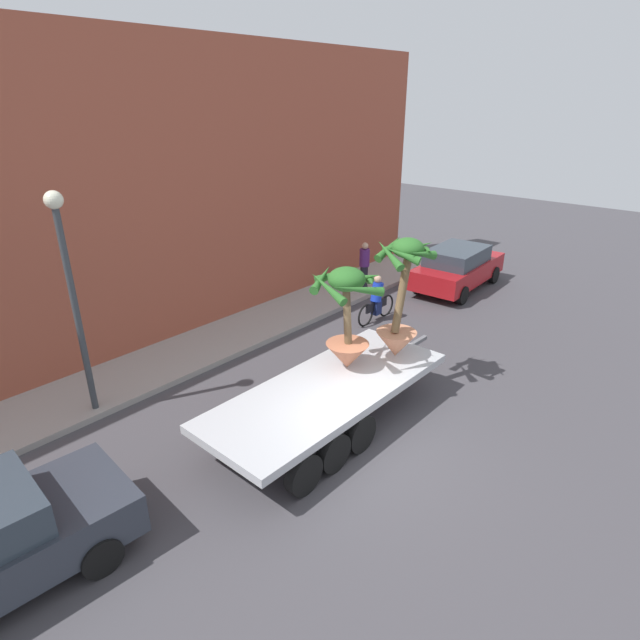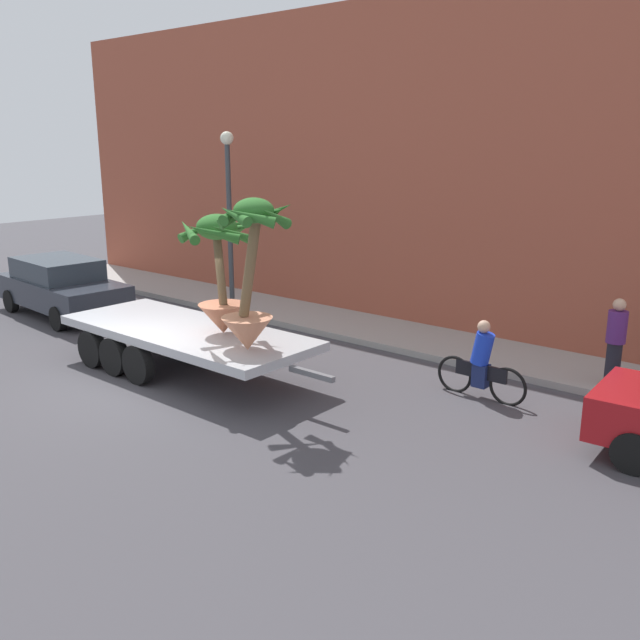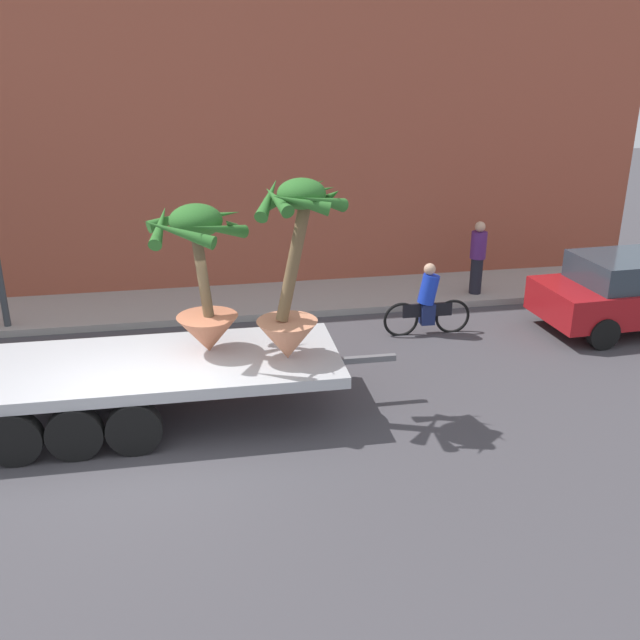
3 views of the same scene
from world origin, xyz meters
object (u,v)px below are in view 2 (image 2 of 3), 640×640
(potted_palm_rear, at_px, (220,273))
(potted_palm_middle, at_px, (250,279))
(trailing_car, at_px, (61,286))
(street_lamp, at_px, (229,198))
(pedestrian_near_gate, at_px, (615,340))
(flatbed_trailer, at_px, (178,336))
(cyclist, at_px, (482,364))

(potted_palm_rear, relative_size, potted_palm_middle, 0.85)
(potted_palm_rear, xyz_separation_m, trailing_car, (-7.45, 0.81, -1.37))
(potted_palm_middle, height_order, street_lamp, street_lamp)
(street_lamp, bearing_deg, pedestrian_near_gate, 1.27)
(potted_palm_rear, height_order, potted_palm_middle, potted_palm_middle)
(flatbed_trailer, relative_size, pedestrian_near_gate, 4.01)
(potted_palm_middle, xyz_separation_m, cyclist, (3.17, 2.87, -1.65))
(trailing_car, height_order, pedestrian_near_gate, pedestrian_near_gate)
(potted_palm_middle, bearing_deg, flatbed_trailer, 173.78)
(potted_palm_middle, xyz_separation_m, street_lamp, (-5.34, 4.50, 0.91))
(cyclist, xyz_separation_m, pedestrian_near_gate, (1.81, 1.87, 0.37))
(potted_palm_rear, height_order, trailing_car, potted_palm_rear)
(street_lamp, bearing_deg, trailing_car, -137.16)
(potted_palm_middle, distance_m, pedestrian_near_gate, 6.99)
(potted_palm_middle, height_order, trailing_car, potted_palm_middle)
(potted_palm_rear, relative_size, pedestrian_near_gate, 1.39)
(trailing_car, xyz_separation_m, street_lamp, (3.45, 3.20, 2.40))
(potted_palm_rear, distance_m, potted_palm_middle, 1.44)
(trailing_car, bearing_deg, potted_palm_middle, -8.40)
(potted_palm_rear, bearing_deg, street_lamp, 134.89)
(flatbed_trailer, height_order, potted_palm_rear, potted_palm_rear)
(pedestrian_near_gate, xyz_separation_m, street_lamp, (-10.33, -0.23, 2.19))
(potted_palm_middle, relative_size, cyclist, 1.51)
(cyclist, bearing_deg, street_lamp, 169.12)
(cyclist, height_order, trailing_car, trailing_car)
(trailing_car, bearing_deg, street_lamp, 42.84)
(trailing_car, bearing_deg, pedestrian_near_gate, 13.98)
(potted_palm_rear, distance_m, pedestrian_near_gate, 7.71)
(potted_palm_middle, relative_size, street_lamp, 0.58)
(flatbed_trailer, xyz_separation_m, potted_palm_rear, (1.13, 0.22, 1.43))
(potted_palm_rear, relative_size, cyclist, 1.29)
(flatbed_trailer, bearing_deg, pedestrian_near_gate, 30.90)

